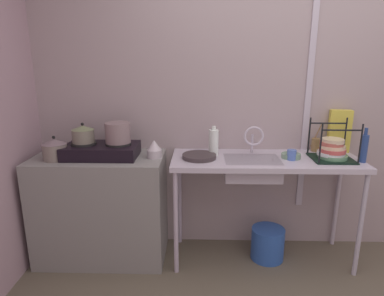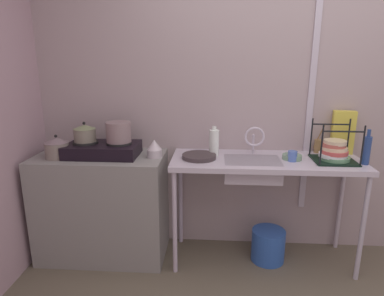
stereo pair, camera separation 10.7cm
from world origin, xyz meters
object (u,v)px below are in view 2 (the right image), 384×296
object	(u,v)px
sink_basin	(252,169)
stove	(103,149)
pot_on_right_burner	(119,132)
utensil_jar	(318,146)
faucet	(254,138)
bottle_by_rack	(367,150)
pot_on_left_burner	(85,133)
percolator	(154,149)
frying_pan	(199,156)
small_bowl_on_drainboard	(292,157)
cup_by_rack	(293,156)
dish_rack	(334,152)
cereal_box	(343,132)
bottle_by_sink	(214,142)
pot_beside_stove	(57,148)
bucket_on_floor	(268,245)

from	to	relation	value
sink_basin	stove	bearing A→B (deg)	178.34
pot_on_right_burner	utensil_jar	distance (m)	1.64
faucet	bottle_by_rack	bearing A→B (deg)	-12.45
pot_on_left_burner	percolator	xyz separation A→B (m)	(0.56, -0.01, -0.12)
pot_on_left_burner	faucet	xyz separation A→B (m)	(1.35, 0.09, -0.04)
frying_pan	small_bowl_on_drainboard	size ratio (longest dim) A/B	1.80
percolator	cup_by_rack	distance (m)	1.07
dish_rack	cereal_box	bearing A→B (deg)	59.78
bottle_by_sink	pot_on_right_burner	bearing A→B (deg)	-174.03
pot_beside_stove	percolator	distance (m)	0.76
pot_on_right_burner	bottle_by_sink	bearing A→B (deg)	5.97
bucket_on_floor	cereal_box	bearing A→B (deg)	20.93
small_bowl_on_drainboard	bottle_by_sink	xyz separation A→B (m)	(-0.61, 0.07, 0.09)
bottle_by_rack	pot_on_right_burner	bearing A→B (deg)	177.30
pot_on_right_burner	faucet	distance (m)	1.08
cup_by_rack	utensil_jar	distance (m)	0.37
pot_on_left_burner	sink_basin	xyz separation A→B (m)	(1.33, -0.03, -0.26)
pot_on_left_burner	faucet	world-z (taller)	pot_on_left_burner
small_bowl_on_drainboard	utensil_jar	bearing A→B (deg)	39.26
frying_pan	bottle_by_sink	bearing A→B (deg)	40.67
cup_by_rack	bucket_on_floor	bearing A→B (deg)	167.09
faucet	dish_rack	bearing A→B (deg)	-10.74
bottle_by_sink	bucket_on_floor	size ratio (longest dim) A/B	0.87
pot_beside_stove	bottle_by_sink	xyz separation A→B (m)	(1.23, 0.16, 0.02)
cup_by_rack	utensil_jar	xyz separation A→B (m)	(0.26, 0.26, 0.02)
stove	bottle_by_sink	distance (m)	0.90
bottle_by_sink	cereal_box	size ratio (longest dim) A/B	0.68
pot_on_left_burner	pot_beside_stove	distance (m)	0.24
stove	faucet	world-z (taller)	faucet
bottle_by_rack	utensil_jar	xyz separation A→B (m)	(-0.26, 0.30, -0.05)
pot_on_left_burner	stove	bearing A→B (deg)	0.00
bottle_by_rack	pot_beside_stove	bearing A→B (deg)	179.75
stove	sink_basin	xyz separation A→B (m)	(1.19, -0.03, -0.13)
stove	dish_rack	world-z (taller)	dish_rack
bucket_on_floor	frying_pan	bearing A→B (deg)	-179.41
percolator	bottle_by_sink	bearing A→B (deg)	10.82
pot_on_right_burner	bottle_by_rack	xyz separation A→B (m)	(1.88, -0.09, -0.09)
sink_basin	frying_pan	size ratio (longest dim) A/B	1.61
stove	bottle_by_sink	size ratio (longest dim) A/B	2.40
pot_on_left_burner	bucket_on_floor	bearing A→B (deg)	-0.54
small_bowl_on_drainboard	bottle_by_rack	size ratio (longest dim) A/B	0.56
pot_on_right_burner	utensil_jar	world-z (taller)	pot_on_right_burner
pot_beside_stove	frying_pan	world-z (taller)	pot_beside_stove
faucet	sink_basin	bearing A→B (deg)	-100.58
dish_rack	bottle_by_sink	distance (m)	0.92
bottle_by_sink	cup_by_rack	bearing A→B (deg)	-11.67
bottle_by_rack	faucet	bearing A→B (deg)	167.55
faucet	frying_pan	world-z (taller)	faucet
cereal_box	pot_beside_stove	bearing A→B (deg)	-164.48
sink_basin	cup_by_rack	bearing A→B (deg)	-2.00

